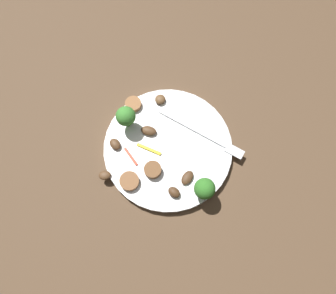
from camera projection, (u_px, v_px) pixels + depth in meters
ground_plane at (168, 150)px, 0.63m from camera, size 1.40×1.40×0.00m
plate at (168, 148)px, 0.62m from camera, size 0.24×0.24×0.02m
fork at (207, 136)px, 0.62m from camera, size 0.18×0.06×0.00m
broccoli_floret_0 at (205, 189)px, 0.56m from camera, size 0.04×0.04×0.05m
broccoli_floret_1 at (126, 116)px, 0.59m from camera, size 0.04×0.04×0.06m
sausage_slice_0 at (133, 104)px, 0.64m from camera, size 0.04×0.04×0.01m
sausage_slice_1 at (129, 181)px, 0.59m from camera, size 0.05×0.05×0.01m
sausage_slice_2 at (153, 170)px, 0.59m from camera, size 0.03×0.03×0.01m
mushroom_0 at (105, 175)px, 0.59m from camera, size 0.03×0.02×0.01m
mushroom_1 at (160, 99)px, 0.64m from camera, size 0.02×0.03×0.01m
mushroom_2 at (174, 192)px, 0.58m from camera, size 0.03×0.03×0.01m
mushroom_3 at (187, 178)px, 0.59m from camera, size 0.03×0.03×0.01m
mushroom_4 at (149, 131)px, 0.62m from camera, size 0.03×0.02×0.01m
mushroom_5 at (115, 144)px, 0.61m from camera, size 0.03×0.03×0.01m
pepper_strip_0 at (149, 149)px, 0.61m from camera, size 0.05×0.01×0.00m
pepper_strip_1 at (131, 157)px, 0.61m from camera, size 0.03×0.03×0.00m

